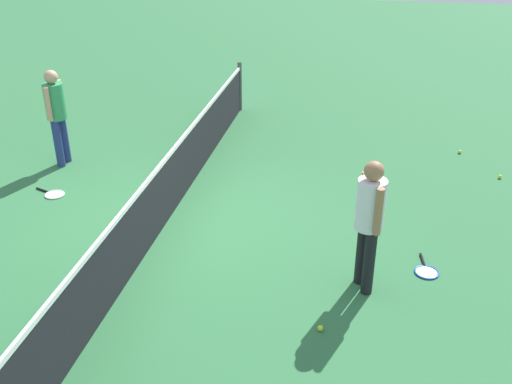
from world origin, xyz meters
The scene contains 9 objects.
ground_plane centered at (0.00, 0.00, 0.00)m, with size 40.00×40.00×0.00m, color #2D6B3D.
court_net centered at (0.00, 0.00, 0.50)m, with size 10.09×0.09×1.07m.
player_near_side centered at (-1.09, -2.90, 1.01)m, with size 0.51×0.45×1.70m.
player_far_side centered at (1.59, 2.46, 1.01)m, with size 0.52×0.35×1.70m.
tennis_racket_near_player centered at (-0.61, -3.70, 0.01)m, with size 0.60×0.35×0.03m.
tennis_racket_far_player centered at (0.44, 2.06, 0.01)m, with size 0.40×0.61×0.03m.
tennis_ball_near_player centered at (-2.00, -2.47, 0.03)m, with size 0.07×0.07×0.07m, color #C6E033.
tennis_ball_by_net centered at (2.45, -5.08, 0.03)m, with size 0.07×0.07×0.07m, color #C6E033.
tennis_ball_midcourt centered at (3.43, -4.53, 0.03)m, with size 0.07×0.07×0.07m, color #C6E033.
Camera 1 is at (-7.20, -2.76, 4.41)m, focal length 41.56 mm.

